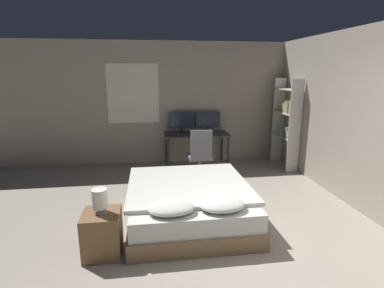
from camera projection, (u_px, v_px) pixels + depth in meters
The scene contains 13 objects.
ground_plane at pixel (252, 273), 3.13m from camera, with size 20.00×20.00×0.00m, color #9E9384.
wall_back at pixel (193, 103), 6.79m from camera, with size 12.00×0.08×2.70m.
wall_side_right at pixel (356, 119), 4.54m from camera, with size 0.06×12.00×2.70m.
bed at pixel (189, 202), 4.22m from camera, with size 1.68×1.91×0.59m.
nightstand at pixel (102, 233), 3.41m from camera, with size 0.42×0.44×0.51m.
bedside_lamp at pixel (100, 199), 3.31m from camera, with size 0.17×0.17×0.28m.
desk at pixel (197, 137), 6.57m from camera, with size 1.40×0.67×0.73m.
monitor_left at pixel (182, 121), 6.68m from camera, with size 0.56×0.16×0.44m.
monitor_right at pixel (208, 120), 6.76m from camera, with size 0.56×0.16×0.44m.
keyboard at pixel (198, 135), 6.33m from camera, with size 0.39×0.13×0.02m.
computer_mouse at pixel (212, 134), 6.36m from camera, with size 0.07×0.05×0.04m.
office_chair at pixel (200, 159), 5.89m from camera, with size 0.52×0.52×0.98m.
bookshelf at pixel (288, 120), 6.37m from camera, with size 0.26×0.83×1.91m.
Camera 1 is at (-1.00, -2.60, 2.06)m, focal length 28.00 mm.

